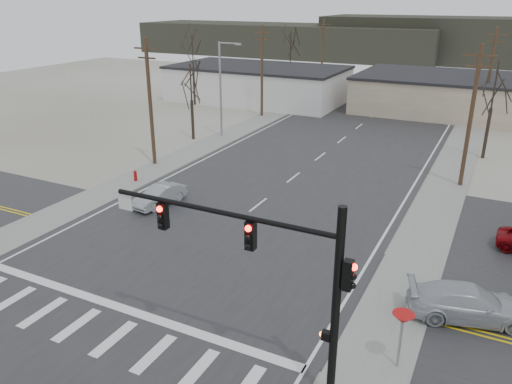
% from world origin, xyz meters
% --- Properties ---
extents(ground, '(140.00, 140.00, 0.00)m').
position_xyz_m(ground, '(0.00, 0.00, 0.00)').
color(ground, beige).
rests_on(ground, ground).
extents(main_road, '(18.00, 110.00, 0.05)m').
position_xyz_m(main_road, '(0.00, 15.00, 0.02)').
color(main_road, '#272629').
rests_on(main_road, ground).
extents(cross_road, '(90.00, 10.00, 0.04)m').
position_xyz_m(cross_road, '(0.00, 0.00, 0.02)').
color(cross_road, '#272629').
rests_on(cross_road, ground).
extents(sidewalk_left, '(3.00, 90.00, 0.06)m').
position_xyz_m(sidewalk_left, '(-10.60, 20.00, 0.03)').
color(sidewalk_left, gray).
rests_on(sidewalk_left, ground).
extents(sidewalk_right, '(3.00, 90.00, 0.06)m').
position_xyz_m(sidewalk_right, '(10.60, 20.00, 0.03)').
color(sidewalk_right, gray).
rests_on(sidewalk_right, ground).
extents(traffic_signal_mast, '(8.95, 0.43, 7.20)m').
position_xyz_m(traffic_signal_mast, '(7.89, -6.20, 4.67)').
color(traffic_signal_mast, black).
rests_on(traffic_signal_mast, ground).
extents(fire_hydrant, '(0.24, 0.24, 0.87)m').
position_xyz_m(fire_hydrant, '(-10.20, 8.00, 0.45)').
color(fire_hydrant, '#A50C0C').
rests_on(fire_hydrant, ground).
extents(yield_sign, '(0.80, 0.80, 2.35)m').
position_xyz_m(yield_sign, '(11.50, -3.50, 2.07)').
color(yield_sign, gray).
rests_on(yield_sign, ground).
extents(building_left_far, '(22.30, 12.30, 4.50)m').
position_xyz_m(building_left_far, '(-16.00, 40.00, 2.26)').
color(building_left_far, silver).
rests_on(building_left_far, ground).
extents(building_right_far, '(26.30, 14.30, 4.30)m').
position_xyz_m(building_right_far, '(10.00, 44.00, 2.15)').
color(building_right_far, '#C6B697').
rests_on(building_right_far, ground).
extents(upole_left_b, '(2.20, 0.30, 10.00)m').
position_xyz_m(upole_left_b, '(-11.50, 12.00, 5.22)').
color(upole_left_b, '#4D3124').
rests_on(upole_left_b, ground).
extents(upole_left_c, '(2.20, 0.30, 10.00)m').
position_xyz_m(upole_left_c, '(-11.50, 32.00, 5.22)').
color(upole_left_c, '#4D3124').
rests_on(upole_left_c, ground).
extents(upole_left_d, '(2.20, 0.30, 10.00)m').
position_xyz_m(upole_left_d, '(-11.50, 52.00, 5.22)').
color(upole_left_d, '#4D3124').
rests_on(upole_left_d, ground).
extents(upole_right_a, '(2.20, 0.30, 10.00)m').
position_xyz_m(upole_right_a, '(11.50, 18.00, 5.22)').
color(upole_right_a, '#4D3124').
rests_on(upole_right_a, ground).
extents(upole_right_b, '(2.20, 0.30, 10.00)m').
position_xyz_m(upole_right_b, '(11.50, 40.00, 5.22)').
color(upole_right_b, '#4D3124').
rests_on(upole_right_b, ground).
extents(streetlight_main, '(2.40, 0.25, 9.00)m').
position_xyz_m(streetlight_main, '(-10.80, 22.00, 5.09)').
color(streetlight_main, gray).
rests_on(streetlight_main, ground).
extents(tree_left_near, '(3.30, 3.30, 7.35)m').
position_xyz_m(tree_left_near, '(-13.00, 20.00, 5.23)').
color(tree_left_near, '#33281F').
rests_on(tree_left_near, ground).
extents(tree_right_mid, '(3.74, 3.74, 8.33)m').
position_xyz_m(tree_right_mid, '(12.50, 26.00, 5.93)').
color(tree_right_mid, '#33281F').
rests_on(tree_right_mid, ground).
extents(tree_left_far, '(3.96, 3.96, 8.82)m').
position_xyz_m(tree_left_far, '(-14.00, 46.00, 6.28)').
color(tree_left_far, '#33281F').
rests_on(tree_left_far, ground).
extents(tree_left_mid, '(3.96, 3.96, 8.82)m').
position_xyz_m(tree_left_mid, '(-22.00, 34.00, 6.28)').
color(tree_left_mid, '#33281F').
rests_on(tree_left_mid, ground).
extents(hill_left, '(70.00, 18.00, 7.00)m').
position_xyz_m(hill_left, '(-35.00, 92.00, 3.50)').
color(hill_left, '#333026').
rests_on(hill_left, ground).
extents(sedan_crossing, '(1.93, 4.05, 1.28)m').
position_xyz_m(sedan_crossing, '(-5.79, 5.12, 0.69)').
color(sedan_crossing, '#91979A').
rests_on(sedan_crossing, main_road).
extents(car_far_a, '(2.97, 5.26, 1.44)m').
position_xyz_m(car_far_a, '(3.45, 46.95, 0.77)').
color(car_far_a, black).
rests_on(car_far_a, main_road).
extents(car_far_b, '(2.33, 4.78, 1.57)m').
position_xyz_m(car_far_b, '(-4.03, 58.03, 0.83)').
color(car_far_b, black).
rests_on(car_far_b, main_road).
extents(car_parked_silver, '(5.46, 3.40, 1.47)m').
position_xyz_m(car_parked_silver, '(13.51, 0.88, 0.77)').
color(car_parked_silver, '#ABB1B7').
rests_on(car_parked_silver, parking_lot).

